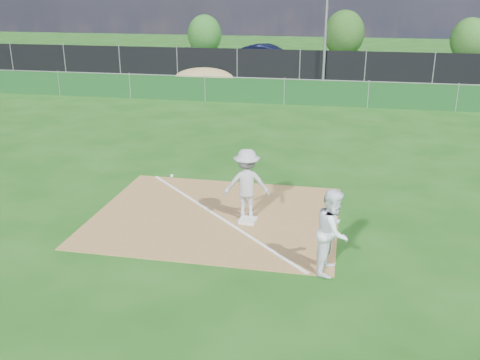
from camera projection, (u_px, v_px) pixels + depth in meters
The scene contains 17 objects.
ground at pixel (269, 129), 21.66m from camera, with size 90.00×90.00×0.00m, color #14460F.
infield_dirt at pixel (216, 216), 13.35m from camera, with size 6.00×5.00×0.02m, color olive.
foul_line at pixel (216, 215), 13.35m from camera, with size 0.08×7.00×0.01m, color white.
green_fence at pixel (284, 92), 26.08m from camera, with size 44.00×0.05×1.20m, color #103A15.
dirt_mound at pixel (204, 78), 30.24m from camera, with size 3.38×2.60×1.17m, color #978049.
black_fence at pixel (300, 65), 33.36m from camera, with size 46.00×0.04×1.80m, color black.
parking_lot at pixel (306, 68), 38.28m from camera, with size 46.00×9.00×0.01m, color black.
light_pole at pixel (327, 13), 31.76m from camera, with size 0.16×0.16×8.00m, color slate.
first_base at pixel (248, 220), 12.96m from camera, with size 0.39×0.39×0.08m, color silver.
play_at_first at pixel (247, 184), 12.95m from camera, with size 2.46×0.89×1.75m.
runner at pixel (333, 231), 10.47m from camera, with size 0.85×0.66×1.74m, color white.
car_left at pixel (194, 57), 38.40m from camera, with size 1.77×4.39×1.49m, color #AAAEB2.
car_mid at pixel (267, 57), 37.86m from camera, with size 1.76×5.04×1.66m, color black.
car_right at pixel (366, 61), 36.78m from camera, with size 1.81×4.44×1.29m, color black.
tree_left at pixel (205, 35), 44.88m from camera, with size 2.85×2.85×3.38m.
tree_mid at pixel (344, 34), 43.02m from camera, with size 3.22×3.22×3.82m.
tree_right at pixel (470, 40), 40.55m from camera, with size 2.84×2.84×3.36m.
Camera 1 is at (3.00, -10.91, 5.35)m, focal length 40.00 mm.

